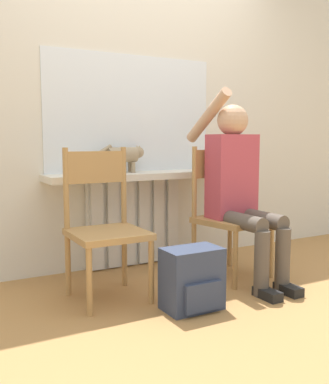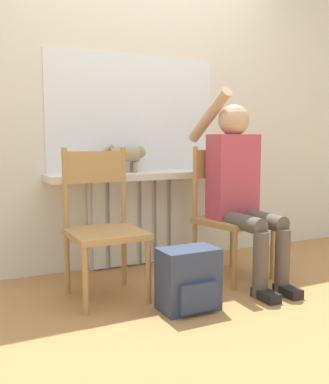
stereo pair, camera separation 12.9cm
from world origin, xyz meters
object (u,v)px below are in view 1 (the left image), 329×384
at_px(person, 239,183).
at_px(chair_left, 105,224).
at_px(backpack, 192,279).
at_px(cat, 124,155).
at_px(chair_right, 228,212).

bearing_deg(person, chair_left, 173.40).
distance_m(person, backpack, 0.87).
relative_size(chair_left, cat, 2.28).
xyz_separation_m(chair_left, person, (0.98, -0.11, 0.23)).
distance_m(chair_right, backpack, 0.80).
height_order(person, backpack, person).
bearing_deg(chair_right, backpack, -154.29).
relative_size(chair_right, cat, 2.28).
distance_m(person, cat, 0.89).
xyz_separation_m(chair_left, backpack, (0.37, -0.45, -0.29)).
height_order(chair_left, chair_right, same).
relative_size(chair_left, person, 0.70).
height_order(chair_right, backpack, chair_right).
bearing_deg(backpack, person, 29.08).
height_order(person, cat, person).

